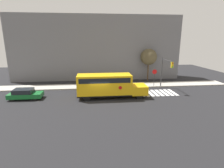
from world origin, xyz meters
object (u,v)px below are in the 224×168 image
object	(u,v)px
school_bus	(108,85)
tree_near_sidewalk	(149,57)
traffic_light	(165,69)
stop_sign	(154,75)
parked_car	(25,94)

from	to	relation	value
school_bus	tree_near_sidewalk	bearing A→B (deg)	48.25
school_bus	tree_near_sidewalk	world-z (taller)	tree_near_sidewalk
school_bus	traffic_light	world-z (taller)	traffic_light
school_bus	stop_sign	bearing A→B (deg)	30.26
school_bus	tree_near_sidewalk	distance (m)	12.98
school_bus	parked_car	distance (m)	10.94
traffic_light	tree_near_sidewalk	distance (m)	6.38
school_bus	tree_near_sidewalk	size ratio (longest dim) A/B	1.54
school_bus	parked_car	xyz separation A→B (m)	(-10.87, 0.54, -1.10)
traffic_light	parked_car	bearing A→B (deg)	-172.32
school_bus	parked_car	world-z (taller)	school_bus
tree_near_sidewalk	school_bus	bearing A→B (deg)	-131.75
stop_sign	traffic_light	distance (m)	2.27
traffic_light	tree_near_sidewalk	xyz separation A→B (m)	(-0.72, 6.24, 1.17)
parked_car	traffic_light	bearing A→B (deg)	7.68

